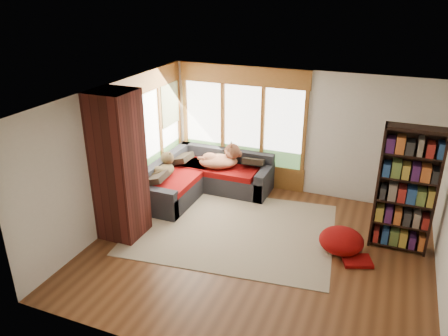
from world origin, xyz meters
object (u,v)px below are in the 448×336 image
Objects in this scene: area_rug at (233,229)px; brick_chimney at (119,166)px; sectional_sofa at (196,177)px; bookshelf at (406,190)px; dog_tan at (222,157)px; dog_brindle at (163,166)px; pouf at (341,240)px.

brick_chimney is at bearing -154.28° from area_rug.
sectional_sofa is 1.03× the size of bookshelf.
dog_tan is 1.25m from dog_brindle.
brick_chimney is 3.53× the size of pouf.
dog_brindle is (-1.74, 0.61, 0.72)m from area_rug.
bookshelf is 1.31m from pouf.
sectional_sofa is at bearing 170.19° from bookshelf.
bookshelf is 2.99× the size of dog_brindle.
pouf is 1.03× the size of dog_brindle.
dog_tan is at bearing 152.77° from pouf.
dog_tan is (-3.59, 0.92, -0.30)m from bookshelf.
area_rug is (1.30, -1.21, -0.30)m from sectional_sofa.
dog_tan is (0.95, 2.26, -0.53)m from brick_chimney.
area_rug is at bearing -109.02° from dog_brindle.
pouf is at bearing -48.23° from dog_tan.
sectional_sofa is 0.86m from dog_brindle.
pouf is 3.75m from dog_brindle.
bookshelf reaches higher than dog_brindle.
area_rug is 3.03m from bookshelf.
pouf is 3.12m from dog_tan.
dog_brindle reaches higher than pouf.
pouf is at bearing -150.88° from bookshelf.
dog_tan is at bearing -49.04° from dog_brindle.
brick_chimney reaches higher than bookshelf.
sectional_sofa reaches higher than pouf.
brick_chimney is 2.33m from area_rug.
brick_chimney is 0.72× the size of area_rug.
bookshelf is at bearing -14.34° from sectional_sofa.
pouf is at bearing 13.16° from brick_chimney.
bookshelf reaches higher than pouf.
pouf is (3.68, 0.86, -1.09)m from brick_chimney.
pouf is 0.77× the size of dog_tan.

